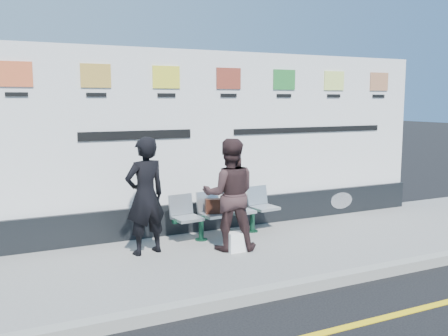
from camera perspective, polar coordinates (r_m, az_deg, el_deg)
name	(u,v)px	position (r m, az deg, el deg)	size (l,w,h in m)	color
ground	(349,327)	(5.52, 14.07, -17.21)	(80.00, 80.00, 0.00)	black
pavement	(237,254)	(7.44, 1.44, -9.83)	(14.00, 3.00, 0.12)	gray
kerb	(294,288)	(6.23, 8.01, -13.41)	(14.00, 0.18, 0.14)	gray
yellow_line	(349,327)	(5.52, 14.07, -17.18)	(14.00, 0.10, 0.01)	yellow
billboard	(226,152)	(8.57, 0.28, 1.80)	(8.00, 0.30, 3.00)	black
bench	(228,224)	(8.15, 0.41, -6.37)	(1.87, 0.50, 0.40)	#B4BABD
woman_left	(145,196)	(7.17, -8.99, -3.17)	(0.61, 0.40, 1.68)	black
woman_right	(230,194)	(7.30, 0.64, -3.05)	(0.80, 0.62, 1.64)	#342122
handbag_brown	(214,206)	(7.95, -1.09, -4.38)	(0.30, 0.13, 0.23)	black
carrier_bag_white	(237,242)	(7.34, 1.50, -8.43)	(0.28, 0.17, 0.28)	white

